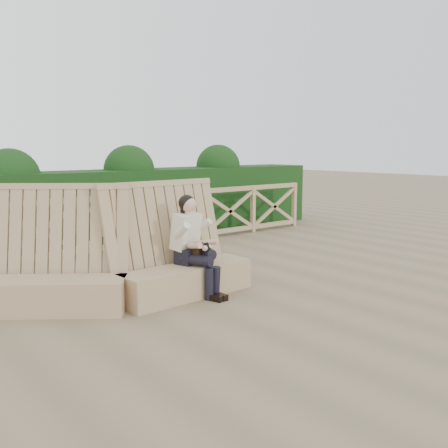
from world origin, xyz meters
TOP-DOWN VIEW (x-y plane):
  - ground at (0.00, 0.00)m, footprint 60.00×60.00m
  - bench at (-1.44, 0.67)m, footprint 3.54×1.79m
  - woman at (-0.49, 0.35)m, footprint 0.47×0.87m
  - guardrail at (0.00, 3.50)m, footprint 10.10×0.09m
  - hedge at (0.00, 4.70)m, footprint 12.00×1.20m

SIDE VIEW (x-z plane):
  - ground at x=0.00m, z-range 0.00..0.00m
  - bench at x=-1.44m, z-range -0.39..1.16m
  - guardrail at x=0.00m, z-range 0.00..1.10m
  - woman at x=-0.49m, z-range 0.04..1.39m
  - hedge at x=0.00m, z-range 0.00..1.50m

